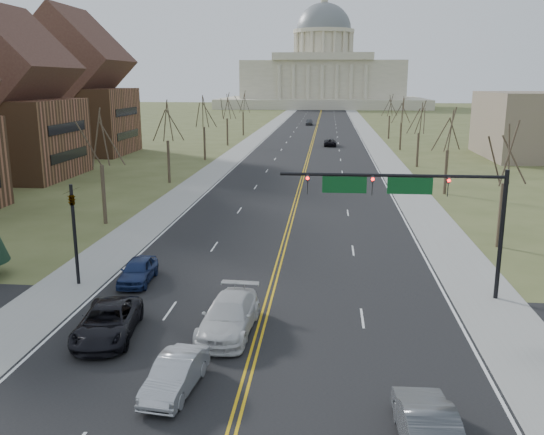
% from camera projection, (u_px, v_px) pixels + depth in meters
% --- Properties ---
extents(ground, '(600.00, 600.00, 0.00)m').
position_uv_depth(ground, '(233.00, 428.00, 20.00)').
color(ground, '#4B5229').
rests_on(ground, ground).
extents(road, '(20.00, 380.00, 0.01)m').
position_uv_depth(road, '(314.00, 135.00, 126.48)').
color(road, black).
rests_on(road, ground).
extents(cross_road, '(120.00, 14.00, 0.01)m').
position_uv_depth(cross_road, '(255.00, 350.00, 25.80)').
color(cross_road, black).
rests_on(cross_road, ground).
extents(sidewalk_left, '(4.00, 380.00, 0.03)m').
position_uv_depth(sidewalk_left, '(260.00, 135.00, 127.61)').
color(sidewalk_left, gray).
rests_on(sidewalk_left, ground).
extents(sidewalk_right, '(4.00, 380.00, 0.03)m').
position_uv_depth(sidewalk_right, '(369.00, 136.00, 125.34)').
color(sidewalk_right, gray).
rests_on(sidewalk_right, ground).
extents(center_line, '(0.42, 380.00, 0.01)m').
position_uv_depth(center_line, '(314.00, 135.00, 126.47)').
color(center_line, gold).
rests_on(center_line, road).
extents(edge_line_left, '(0.15, 380.00, 0.01)m').
position_uv_depth(edge_line_left, '(270.00, 135.00, 127.40)').
color(edge_line_left, silver).
rests_on(edge_line_left, road).
extents(edge_line_right, '(0.15, 380.00, 0.01)m').
position_uv_depth(edge_line_right, '(359.00, 136.00, 125.55)').
color(edge_line_right, silver).
rests_on(edge_line_right, road).
extents(capitol, '(90.00, 60.00, 50.00)m').
position_uv_depth(capitol, '(323.00, 75.00, 258.61)').
color(capitol, beige).
rests_on(capitol, ground).
extents(signal_mast, '(12.12, 0.44, 7.20)m').
position_uv_depth(signal_mast, '(408.00, 195.00, 31.02)').
color(signal_mast, black).
rests_on(signal_mast, ground).
extents(signal_left, '(0.32, 0.36, 6.00)m').
position_uv_depth(signal_left, '(74.00, 223.00, 33.29)').
color(signal_left, black).
rests_on(signal_left, ground).
extents(tree_r_0, '(3.74, 3.74, 8.50)m').
position_uv_depth(tree_r_0, '(506.00, 157.00, 40.24)').
color(tree_r_0, '#3B3022').
rests_on(tree_r_0, ground).
extents(tree_l_0, '(3.96, 3.96, 9.00)m').
position_uv_depth(tree_l_0, '(100.00, 141.00, 46.95)').
color(tree_l_0, '#3B3022').
rests_on(tree_l_0, ground).
extents(tree_r_1, '(3.74, 3.74, 8.50)m').
position_uv_depth(tree_r_1, '(449.00, 132.00, 59.60)').
color(tree_r_1, '#3B3022').
rests_on(tree_r_1, ground).
extents(tree_l_1, '(3.96, 3.96, 9.00)m').
position_uv_depth(tree_l_1, '(167.00, 123.00, 66.31)').
color(tree_l_1, '#3B3022').
rests_on(tree_l_1, ground).
extents(tree_r_2, '(3.74, 3.74, 8.50)m').
position_uv_depth(tree_r_2, '(420.00, 119.00, 78.96)').
color(tree_r_2, '#3B3022').
rests_on(tree_r_2, ground).
extents(tree_l_2, '(3.96, 3.96, 9.00)m').
position_uv_depth(tree_l_2, '(204.00, 114.00, 85.67)').
color(tree_l_2, '#3B3022').
rests_on(tree_l_2, ground).
extents(tree_r_3, '(3.74, 3.74, 8.50)m').
position_uv_depth(tree_r_3, '(402.00, 112.00, 98.32)').
color(tree_r_3, '#3B3022').
rests_on(tree_r_3, ground).
extents(tree_l_3, '(3.96, 3.96, 9.00)m').
position_uv_depth(tree_l_3, '(227.00, 107.00, 105.03)').
color(tree_l_3, '#3B3022').
rests_on(tree_l_3, ground).
extents(tree_r_4, '(3.74, 3.74, 8.50)m').
position_uv_depth(tree_r_4, '(390.00, 106.00, 117.68)').
color(tree_r_4, '#3B3022').
rests_on(tree_r_4, ground).
extents(tree_l_4, '(3.96, 3.96, 9.00)m').
position_uv_depth(tree_l_4, '(243.00, 103.00, 124.39)').
color(tree_l_4, '#3B3022').
rests_on(tree_l_4, ground).
extents(bldg_left_mid, '(15.10, 14.28, 20.75)m').
position_uv_depth(bldg_left_mid, '(6.00, 108.00, 69.81)').
color(bldg_left_mid, brown).
rests_on(bldg_left_mid, ground).
extents(bldg_left_far, '(17.10, 14.28, 23.25)m').
position_uv_depth(bldg_left_far, '(75.00, 94.00, 93.00)').
color(bldg_left_far, brown).
rests_on(bldg_left_far, ground).
extents(car_nb_outer_lead, '(1.85, 4.93, 1.61)m').
position_uv_depth(car_nb_outer_lead, '(427.00, 426.00, 18.73)').
color(car_nb_outer_lead, '#474A4E').
rests_on(car_nb_outer_lead, road).
extents(car_sb_inner_lead, '(1.93, 4.32, 1.38)m').
position_uv_depth(car_sb_inner_lead, '(175.00, 375.00, 22.22)').
color(car_sb_inner_lead, '#9EA1A6').
rests_on(car_sb_inner_lead, road).
extents(car_sb_outer_lead, '(3.18, 5.71, 1.51)m').
position_uv_depth(car_sb_outer_lead, '(107.00, 322.00, 26.90)').
color(car_sb_outer_lead, black).
rests_on(car_sb_outer_lead, road).
extents(car_sb_inner_second, '(2.63, 5.85, 1.67)m').
position_uv_depth(car_sb_inner_second, '(229.00, 316.00, 27.40)').
color(car_sb_inner_second, silver).
rests_on(car_sb_inner_second, road).
extents(car_sb_outer_second, '(1.92, 4.34, 1.45)m').
position_uv_depth(car_sb_outer_second, '(138.00, 271.00, 34.24)').
color(car_sb_outer_second, navy).
rests_on(car_sb_outer_second, road).
extents(car_far_nb, '(2.31, 4.85, 1.34)m').
position_uv_depth(car_far_nb, '(330.00, 142.00, 105.57)').
color(car_far_nb, black).
rests_on(car_far_nb, road).
extents(car_far_sb, '(2.14, 4.86, 1.63)m').
position_uv_depth(car_far_sb, '(309.00, 122.00, 155.04)').
color(car_far_sb, '#494C50').
rests_on(car_far_sb, road).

